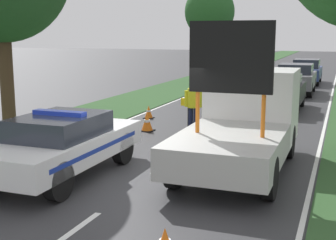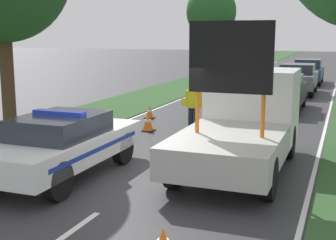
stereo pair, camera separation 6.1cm
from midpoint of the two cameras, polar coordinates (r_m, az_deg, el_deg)
name	(u,v)px [view 2 (the right image)]	position (r m, az deg, el deg)	size (l,w,h in m)	color
ground_plane	(141,182)	(10.40, -3.16, -7.54)	(160.00, 160.00, 0.00)	#333335
lane_markings	(264,94)	(25.75, 11.68, 3.13)	(7.15, 60.91, 0.01)	silver
grass_verge_left	(192,83)	(30.67, 2.99, 4.51)	(3.37, 120.00, 0.03)	#2D5128
police_car	(63,143)	(10.85, -12.47, -2.79)	(1.80, 4.67, 1.54)	white
work_truck	(244,120)	(11.60, 9.41, 0.03)	(2.22, 5.35, 3.48)	white
road_barrier	(220,106)	(15.50, 6.51, 1.72)	(2.69, 0.08, 1.06)	black
police_officer	(194,103)	(15.29, 3.30, 2.14)	(0.60, 0.38, 1.68)	#191E38
pedestrian_civilian	(213,105)	(14.55, 5.59, 1.87)	(0.64, 0.41, 1.79)	#191E38
traffic_cone_near_police	(150,112)	(17.97, -2.17, 0.98)	(0.35, 0.35, 0.50)	black
traffic_cone_centre_front	(148,122)	(15.63, -2.37, -0.27)	(0.44, 0.44, 0.61)	black
traffic_cone_behind_barrier	(262,127)	(15.36, 11.46, -0.80)	(0.38, 0.38, 0.54)	black
traffic_cone_lane_edge	(6,162)	(11.36, -18.99, -4.88)	(0.46, 0.46, 0.64)	black
queued_car_sedan_black	(282,91)	(20.45, 13.84, 3.41)	(1.75, 4.00, 1.52)	black
queued_car_suv_grey	(297,78)	(26.17, 15.56, 4.94)	(1.90, 4.25, 1.62)	slate
queued_car_hatch_blue	(308,71)	(31.71, 16.78, 5.72)	(1.76, 4.35, 1.59)	navy
roadside_tree_near_left	(211,12)	(31.42, 5.35, 12.95)	(3.25, 3.25, 6.32)	#42301E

